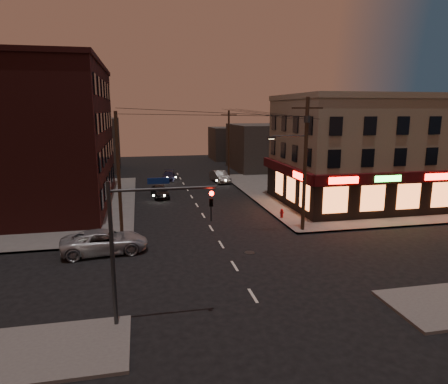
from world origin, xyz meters
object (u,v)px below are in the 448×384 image
object	(u,v)px
sedan_mid	(220,176)
fire_hydrant	(282,213)
sedan_near	(160,191)
suv_cross	(105,242)
sedan_far	(169,176)

from	to	relation	value
sedan_mid	fire_hydrant	world-z (taller)	sedan_mid
sedan_mid	sedan_near	bearing A→B (deg)	-143.54
sedan_near	sedan_mid	size ratio (longest dim) A/B	0.87
suv_cross	sedan_near	xyz separation A→B (m)	(4.42, 16.26, -0.09)
suv_cross	sedan_far	size ratio (longest dim) A/B	1.37
sedan_near	sedan_far	xyz separation A→B (m)	(1.72, 10.89, -0.10)
suv_cross	sedan_mid	bearing A→B (deg)	-33.41
sedan_near	sedan_far	bearing A→B (deg)	74.31
sedan_near	sedan_far	size ratio (longest dim) A/B	0.99
sedan_near	fire_hydrant	bearing A→B (deg)	-54.87
sedan_mid	sedan_far	distance (m)	7.10
sedan_near	sedan_mid	xyz separation A→B (m)	(8.12, 7.80, 0.07)
sedan_near	fire_hydrant	distance (m)	14.63
sedan_near	sedan_far	distance (m)	11.03
sedan_far	fire_hydrant	bearing A→B (deg)	-62.81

